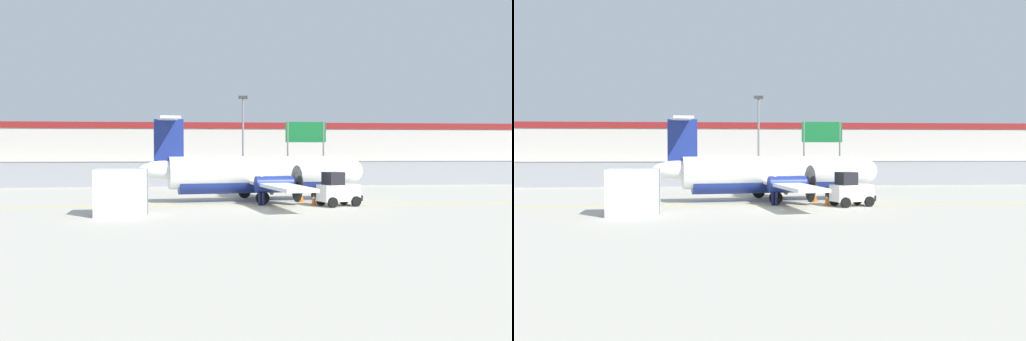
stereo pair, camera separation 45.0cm
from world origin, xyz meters
TOP-DOWN VIEW (x-y plane):
  - ground_plane at (0.00, 2.00)m, footprint 140.00×140.00m
  - perimeter_fence at (0.00, 18.00)m, footprint 98.00×0.10m
  - parking_lot_strip at (0.00, 29.50)m, footprint 98.00×17.00m
  - background_building at (0.00, 47.99)m, footprint 91.00×8.10m
  - commuter_airplane at (-0.50, 4.70)m, footprint 13.92×16.06m
  - baggage_tug at (3.30, 1.19)m, footprint 2.56×1.97m
  - ground_crew_worker at (-0.82, 1.95)m, footprint 0.54×0.45m
  - cargo_container at (-7.92, -2.00)m, footprint 2.49×2.10m
  - traffic_cone_near_left at (2.08, 1.73)m, footprint 0.36×0.36m
  - traffic_cone_near_right at (1.75, 3.74)m, footprint 0.36×0.36m
  - parked_car_0 at (-14.34, 33.99)m, footprint 4.33×2.28m
  - parked_car_1 at (-7.01, 28.94)m, footprint 4.38×2.40m
  - parked_car_2 at (-0.31, 31.38)m, footprint 4.29×2.19m
  - parked_car_3 at (7.00, 31.69)m, footprint 4.38×2.40m
  - parked_car_4 at (12.62, 34.23)m, footprint 4.26×2.13m
  - apron_light_pole at (-0.77, 15.18)m, footprint 0.70×0.30m
  - highway_sign at (5.19, 20.26)m, footprint 3.60×0.14m

SIDE VIEW (x-z plane):
  - ground_plane at x=0.00m, z-range 0.00..0.01m
  - parking_lot_strip at x=0.00m, z-range 0.00..0.12m
  - traffic_cone_near_left at x=2.08m, z-range -0.01..0.63m
  - traffic_cone_near_right at x=1.75m, z-range -0.01..0.63m
  - baggage_tug at x=3.30m, z-range -0.08..1.80m
  - parked_car_0 at x=-14.34m, z-range 0.10..1.68m
  - parked_car_1 at x=-7.01m, z-range 0.10..1.68m
  - parked_car_2 at x=-0.31m, z-range 0.10..1.68m
  - parked_car_3 at x=7.00m, z-range 0.10..1.68m
  - parked_car_4 at x=12.62m, z-range 0.10..1.68m
  - ground_crew_worker at x=-0.82m, z-range 0.10..1.80m
  - cargo_container at x=-7.92m, z-range 0.00..2.20m
  - perimeter_fence at x=0.00m, z-range 0.07..2.17m
  - commuter_airplane at x=-0.50m, z-range -0.86..4.06m
  - background_building at x=0.00m, z-range 0.01..6.51m
  - highway_sign at x=5.19m, z-range 1.39..6.89m
  - apron_light_pole at x=-0.77m, z-range 0.67..7.94m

